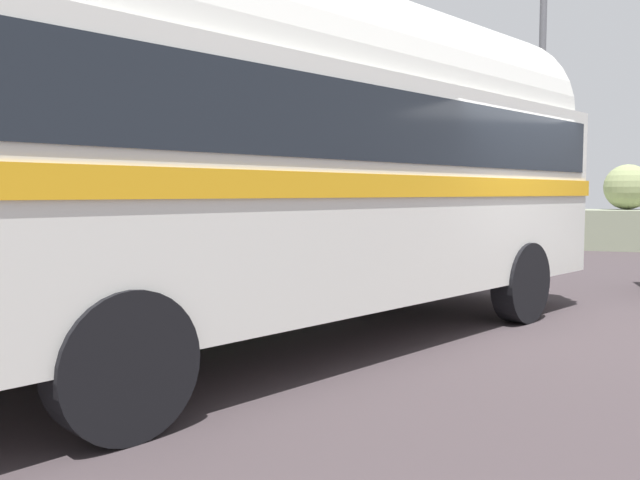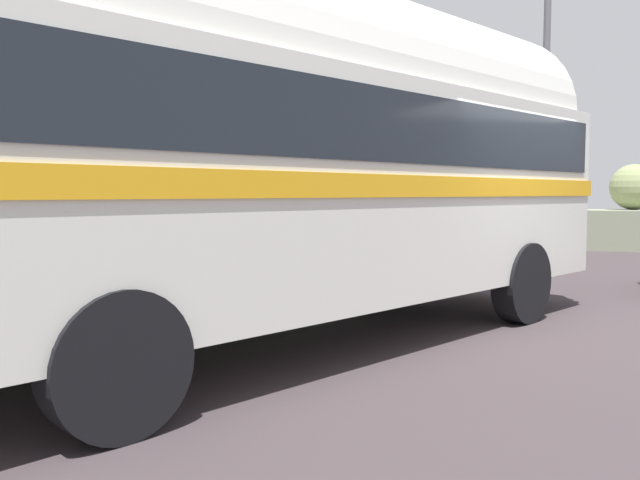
# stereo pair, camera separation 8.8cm
# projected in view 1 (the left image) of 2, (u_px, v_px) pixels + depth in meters

# --- Properties ---
(ground) EXTENTS (32.00, 26.00, 0.02)m
(ground) POSITION_uv_depth(u_px,v_px,m) (493.00, 325.00, 7.69)
(ground) COLOR #3C3336
(breakwater) EXTENTS (31.36, 1.95, 2.36)m
(breakwater) POSITION_uv_depth(u_px,v_px,m) (531.00, 224.00, 18.74)
(breakwater) COLOR gray
(breakwater) RESTS_ON ground
(vintage_coach) EXTENTS (5.75, 8.80, 3.70)m
(vintage_coach) POSITION_uv_depth(u_px,v_px,m) (300.00, 145.00, 6.57)
(vintage_coach) COLOR black
(vintage_coach) RESTS_ON ground
(lamp_post) EXTENTS (1.00, 0.82, 7.10)m
(lamp_post) POSITION_uv_depth(u_px,v_px,m) (538.00, 75.00, 13.34)
(lamp_post) COLOR #5B5B60
(lamp_post) RESTS_ON ground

